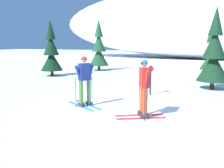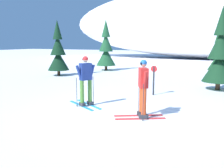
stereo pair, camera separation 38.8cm
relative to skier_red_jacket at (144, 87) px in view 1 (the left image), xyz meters
The scene contains 9 objects.
ground_plane 1.58m from the skier_red_jacket, 135.27° to the left, with size 120.00×120.00×0.00m, color white.
skier_red_jacket is the anchor object (origin of this frame).
skier_navy_jacket 2.40m from the skier_red_jacket, 168.36° to the left, with size 1.69×1.23×1.85m.
pine_tree_far_left 11.01m from the skier_red_jacket, 140.65° to the left, with size 1.50×1.50×3.88m.
pine_tree_center_left 13.28m from the skier_red_jacket, 121.39° to the left, with size 1.63×1.63×4.21m.
pine_tree_center 12.26m from the skier_red_jacket, 82.02° to the left, with size 1.36×1.36×3.53m.
pine_tree_center_right 6.32m from the skier_red_jacket, 71.71° to the left, with size 1.58×1.58×4.08m.
snow_ridge_background 30.65m from the skier_red_jacket, 85.25° to the left, with size 47.10×14.60×10.43m, color white.
trail_marker_post 3.46m from the skier_red_jacket, 99.97° to the left, with size 0.28×0.07×1.32m.
Camera 1 is at (2.82, -8.20, 2.34)m, focal length 39.43 mm.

